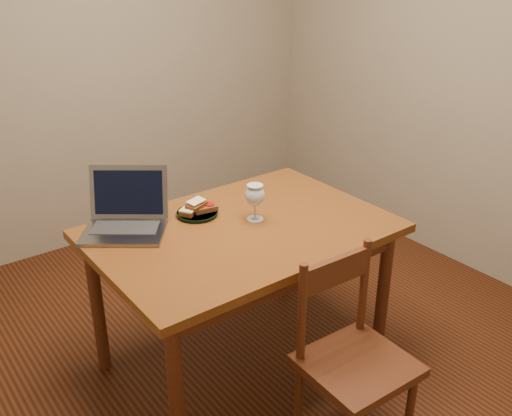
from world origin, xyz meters
TOP-DOWN VIEW (x-y plane):
  - floor at (0.00, 0.00)m, footprint 3.20×3.20m
  - back_wall at (0.00, 1.61)m, footprint 3.20×0.02m
  - right_wall at (1.61, 0.00)m, footprint 0.02×3.20m
  - table at (-0.10, -0.09)m, footprint 1.30×0.90m
  - chair at (-0.05, -0.76)m, footprint 0.41×0.39m
  - plate at (-0.19, 0.14)m, footprint 0.19×0.19m
  - sandwich_cheese at (-0.22, 0.15)m, footprint 0.12×0.11m
  - sandwich_tomato at (-0.15, 0.13)m, footprint 0.12×0.08m
  - sandwich_top at (-0.19, 0.14)m, footprint 0.12×0.09m
  - milk_glass at (-0.00, -0.07)m, footprint 0.09×0.09m
  - laptop at (-0.50, 0.22)m, footprint 0.47×0.47m

SIDE VIEW (x-z plane):
  - floor at x=0.00m, z-range -0.02..0.00m
  - chair at x=-0.05m, z-range 0.25..0.67m
  - table at x=-0.10m, z-range 0.28..1.02m
  - plate at x=-0.19m, z-range 0.74..0.76m
  - sandwich_cheese at x=-0.22m, z-range 0.76..0.79m
  - sandwich_tomato at x=-0.15m, z-range 0.76..0.79m
  - sandwich_top at x=-0.19m, z-range 0.78..0.81m
  - laptop at x=-0.50m, z-range 0.68..0.93m
  - milk_glass at x=0.00m, z-range 0.74..0.91m
  - back_wall at x=0.00m, z-range 0.00..2.60m
  - right_wall at x=1.61m, z-range 0.00..2.60m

